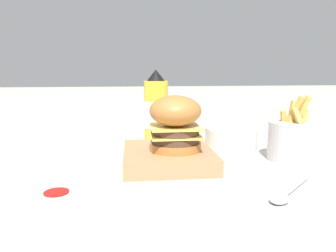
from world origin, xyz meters
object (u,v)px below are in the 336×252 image
(fries_basket, at_px, (290,140))
(spoon, at_px, (285,195))
(burger, at_px, (175,123))
(side_bowl, at_px, (231,137))
(ketchup_bottle, at_px, (156,111))
(serving_board, at_px, (168,157))

(fries_basket, distance_m, spoon, 0.24)
(burger, height_order, spoon, burger)
(burger, relative_size, spoon, 0.94)
(side_bowl, xyz_separation_m, spoon, (0.33, -0.01, -0.02))
(burger, xyz_separation_m, ketchup_bottle, (-0.20, -0.02, -0.00))
(serving_board, height_order, side_bowl, side_bowl)
(serving_board, xyz_separation_m, ketchup_bottle, (-0.19, -0.01, 0.07))
(side_bowl, bearing_deg, burger, -50.16)
(ketchup_bottle, xyz_separation_m, spoon, (0.39, 0.18, -0.08))
(burger, distance_m, fries_basket, 0.26)
(burger, bearing_deg, serving_board, -122.85)
(burger, distance_m, spoon, 0.26)
(ketchup_bottle, relative_size, fries_basket, 1.36)
(ketchup_bottle, height_order, spoon, ketchup_bottle)
(burger, distance_m, side_bowl, 0.22)
(fries_basket, xyz_separation_m, side_bowl, (-0.12, -0.10, -0.02))
(spoon, bearing_deg, burger, -96.40)
(burger, bearing_deg, ketchup_bottle, -172.91)
(burger, bearing_deg, fries_basket, 92.49)
(fries_basket, bearing_deg, spoon, -27.59)
(ketchup_bottle, xyz_separation_m, side_bowl, (0.06, 0.19, -0.06))
(serving_board, relative_size, spoon, 1.66)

